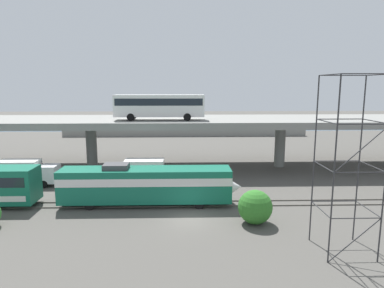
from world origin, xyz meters
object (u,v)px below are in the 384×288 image
(parked_car_7, at_px, (233,123))
(parked_car_3, at_px, (275,122))
(parked_car_0, at_px, (190,123))
(parked_car_2, at_px, (158,124))
(transit_bus_on_overpass, at_px, (159,105))
(parked_car_6, at_px, (234,124))
(service_truck_west, at_px, (137,171))
(train_locomotive, at_px, (154,183))
(service_truck_east, at_px, (27,172))
(parked_car_4, at_px, (90,124))
(parked_car_1, at_px, (212,122))
(parked_car_5, at_px, (113,123))
(scaffolding_tower, at_px, (349,161))

(parked_car_7, bearing_deg, parked_car_3, -0.19)
(parked_car_0, xyz_separation_m, parked_car_2, (-7.63, -0.95, -0.00))
(transit_bus_on_overpass, bearing_deg, parked_car_2, -85.69)
(parked_car_6, xyz_separation_m, parked_car_7, (0.12, 2.34, 0.00))
(parked_car_0, distance_m, parked_car_7, 10.91)
(parked_car_0, bearing_deg, service_truck_west, -99.33)
(train_locomotive, bearing_deg, service_truck_east, 155.56)
(service_truck_east, bearing_deg, train_locomotive, -24.44)
(parked_car_0, bearing_deg, train_locomotive, -95.13)
(parked_car_4, height_order, parked_car_6, same)
(train_locomotive, bearing_deg, transit_bus_on_overpass, 91.28)
(parked_car_1, bearing_deg, parked_car_7, -6.48)
(train_locomotive, xyz_separation_m, parked_car_5, (-14.40, 51.73, 0.38))
(scaffolding_tower, distance_m, parked_car_0, 62.01)
(train_locomotive, height_order, parked_car_6, train_locomotive)
(train_locomotive, xyz_separation_m, parked_car_0, (4.59, 51.04, 0.38))
(service_truck_west, height_order, parked_car_2, parked_car_2)
(parked_car_3, height_order, parked_car_4, same)
(transit_bus_on_overpass, bearing_deg, parked_car_0, -97.47)
(parked_car_7, bearing_deg, parked_car_6, -93.05)
(scaffolding_tower, relative_size, parked_car_2, 2.91)
(service_truck_west, height_order, scaffolding_tower, scaffolding_tower)
(transit_bus_on_overpass, bearing_deg, service_truck_east, 23.52)
(parked_car_6, bearing_deg, service_truck_west, -112.70)
(parked_car_0, bearing_deg, parked_car_4, -177.28)
(parked_car_1, distance_m, parked_car_7, 5.15)
(parked_car_4, bearing_deg, service_truck_west, -68.64)
(train_locomotive, bearing_deg, scaffolding_tower, -35.47)
(service_truck_east, height_order, scaffolding_tower, scaffolding_tower)
(parked_car_4, xyz_separation_m, parked_car_6, (34.68, 0.04, -0.00))
(parked_car_7, bearing_deg, parked_car_1, 173.52)
(train_locomotive, bearing_deg, parked_car_6, 72.97)
(parked_car_1, distance_m, parked_car_5, 24.73)
(parked_car_3, xyz_separation_m, parked_car_5, (-40.33, -0.51, -0.00))
(parked_car_2, bearing_deg, parked_car_7, -173.22)
(scaffolding_tower, height_order, parked_car_7, scaffolding_tower)
(train_locomotive, xyz_separation_m, scaffolding_tower, (14.17, -10.09, 4.43))
(train_locomotive, xyz_separation_m, parked_car_4, (-19.38, 49.90, 0.38))
(parked_car_7, bearing_deg, transit_bus_on_overpass, -112.19)
(train_locomotive, relative_size, parked_car_3, 4.06)
(parked_car_3, bearing_deg, parked_car_5, 0.73)
(transit_bus_on_overpass, distance_m, parked_car_3, 47.08)
(parked_car_4, distance_m, parked_car_5, 5.31)
(train_locomotive, bearing_deg, parked_car_4, 111.23)
(transit_bus_on_overpass, distance_m, service_truck_east, 18.25)
(service_truck_east, relative_size, scaffolding_tower, 0.55)
(service_truck_east, xyz_separation_m, scaffolding_tower, (29.73, -17.17, 4.98))
(service_truck_east, height_order, parked_car_3, parked_car_3)
(parked_car_2, distance_m, parked_car_5, 11.47)
(parked_car_1, bearing_deg, parked_car_2, -168.24)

